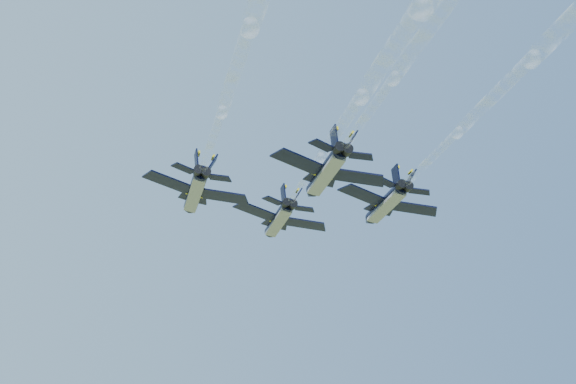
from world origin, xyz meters
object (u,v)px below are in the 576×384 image
jet_lead (279,219)px  jet_slot (326,172)px  jet_right (386,204)px  jet_left (195,192)px

jet_lead → jet_slot: size_ratio=1.00×
jet_lead → jet_right: same height
jet_lead → jet_left: same height
jet_lead → jet_left: 15.69m
jet_right → jet_slot: same height
jet_lead → jet_left: (-13.88, -7.32, 0.00)m
jet_slot → jet_lead: bearing=91.9°
jet_left → jet_right: (20.62, -5.28, 0.00)m
jet_lead → jet_right: 14.29m
jet_left → jet_lead: bearing=45.4°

